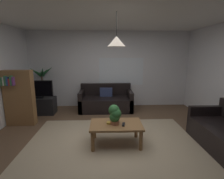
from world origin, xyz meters
name	(u,v)px	position (x,y,z in m)	size (l,w,h in m)	color
floor	(113,143)	(0.00, 0.00, -0.01)	(5.33, 5.11, 0.02)	brown
rug	(113,147)	(0.00, -0.20, 0.00)	(3.47, 2.81, 0.01)	tan
wall_back	(109,69)	(0.00, 2.58, 1.26)	(5.45, 0.06, 2.52)	silver
ceiling	(113,11)	(0.00, 0.00, 2.53)	(5.33, 5.11, 0.02)	white
window_pane	(121,72)	(0.40, 2.55, 1.19)	(1.49, 0.01, 0.92)	white
couch_under_window	(106,102)	(-0.13, 2.08, 0.27)	(1.66, 0.83, 0.82)	black
coffee_table	(116,127)	(0.07, -0.06, 0.36)	(1.02, 0.63, 0.43)	olive
book_on_table_0	(110,123)	(-0.05, -0.05, 0.45)	(0.13, 0.10, 0.03)	gold
remote_on_table_0	(124,124)	(0.21, -0.13, 0.44)	(0.05, 0.16, 0.02)	black
potted_plant_on_table	(115,114)	(0.04, -0.09, 0.64)	(0.25, 0.24, 0.39)	#B77051
tv_stand	(40,106)	(-2.12, 1.80, 0.25)	(0.90, 0.44, 0.50)	black
tv	(38,89)	(-2.12, 1.78, 0.77)	(0.84, 0.16, 0.52)	black
potted_palm_corner	(43,89)	(-2.19, 2.34, 0.65)	(0.76, 0.85, 1.44)	beige
bookshelf_corner	(19,97)	(-2.30, 1.01, 0.72)	(0.70, 0.31, 1.40)	olive
pendant_lamp	(117,41)	(0.07, -0.06, 2.01)	(0.33, 0.33, 0.60)	black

